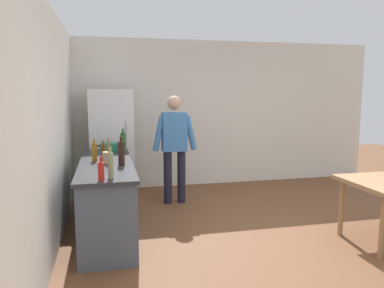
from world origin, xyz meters
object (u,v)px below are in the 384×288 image
object	(u,v)px
cooking_pot	(110,147)
person	(174,142)
refrigerator	(112,144)
bottle_beer_brown	(104,153)
bottle_wine_dark	(121,153)
bottle_vinegar_tall	(111,165)
bottle_sauce_red	(101,171)
bottle_oil_amber	(94,152)
utensil_jar	(107,157)
bottle_wine_green	(123,142)

from	to	relation	value
cooking_pot	person	bearing A→B (deg)	9.51
refrigerator	bottle_beer_brown	world-z (taller)	refrigerator
bottle_wine_dark	cooking_pot	bearing A→B (deg)	96.06
bottle_vinegar_tall	bottle_sauce_red	xyz separation A→B (m)	(-0.09, -0.07, -0.04)
bottle_wine_dark	bottle_vinegar_tall	distance (m)	0.68
bottle_vinegar_tall	person	bearing A→B (deg)	63.14
person	bottle_oil_amber	world-z (taller)	person
refrigerator	bottle_wine_dark	bearing A→B (deg)	-87.50
refrigerator	bottle_vinegar_tall	distance (m)	2.53
cooking_pot	refrigerator	bearing A→B (deg)	86.85
refrigerator	utensil_jar	bearing A→B (deg)	-92.76
refrigerator	cooking_pot	world-z (taller)	refrigerator
person	bottle_beer_brown	distance (m)	1.46
bottle_wine_dark	bottle_wine_green	xyz separation A→B (m)	(0.06, 0.95, 0.00)
cooking_pot	utensil_jar	world-z (taller)	utensil_jar
bottle_sauce_red	cooking_pot	bearing A→B (deg)	86.83
utensil_jar	bottle_sauce_red	distance (m)	0.90
bottle_oil_amber	bottle_wine_green	world-z (taller)	bottle_wine_green
bottle_beer_brown	bottle_sauce_red	distance (m)	1.05
refrigerator	bottle_beer_brown	xyz separation A→B (m)	(-0.12, -1.54, 0.11)
utensil_jar	bottle_beer_brown	bearing A→B (deg)	104.08
person	bottle_oil_amber	xyz separation A→B (m)	(-1.19, -0.93, 0.04)
bottle_sauce_red	refrigerator	bearing A→B (deg)	86.83
bottle_wine_green	bottle_sauce_red	size ratio (longest dim) A/B	1.42
cooking_pot	bottle_vinegar_tall	xyz separation A→B (m)	(-0.01, -1.81, 0.08)
bottle_wine_dark	bottle_wine_green	distance (m)	0.95
bottle_beer_brown	bottle_vinegar_tall	bearing A→B (deg)	-85.87
person	bottle_vinegar_tall	size ratio (longest dim) A/B	5.31
bottle_beer_brown	utensil_jar	bearing A→B (deg)	-75.92
person	bottle_oil_amber	size ratio (longest dim) A/B	6.07
bottle_vinegar_tall	bottle_oil_amber	bearing A→B (deg)	100.09
refrigerator	bottle_wine_green	size ratio (longest dim) A/B	5.29
bottle_wine_dark	bottle_sauce_red	world-z (taller)	bottle_wine_dark
utensil_jar	bottle_wine_green	world-z (taller)	bottle_wine_green
refrigerator	bottle_vinegar_tall	world-z (taller)	refrigerator
utensil_jar	bottle_vinegar_tall	distance (m)	0.83
refrigerator	cooking_pot	xyz separation A→B (m)	(-0.04, -0.72, 0.06)
cooking_pot	bottle_wine_dark	bearing A→B (deg)	-83.94
bottle_vinegar_tall	bottle_sauce_red	size ratio (longest dim) A/B	1.33
cooking_pot	bottle_wine_dark	xyz separation A→B (m)	(0.12, -1.14, 0.09)
bottle_beer_brown	refrigerator	bearing A→B (deg)	85.50
cooking_pot	bottle_wine_green	xyz separation A→B (m)	(0.18, -0.19, 0.09)
cooking_pot	utensil_jar	xyz separation A→B (m)	(-0.04, -0.98, 0.02)
refrigerator	bottle_wine_green	xyz separation A→B (m)	(0.14, -0.91, 0.15)
bottle_vinegar_tall	bottle_wine_green	bearing A→B (deg)	83.15
utensil_jar	bottle_sauce_red	bearing A→B (deg)	-93.94
bottle_vinegar_tall	bottle_oil_amber	xyz separation A→B (m)	(-0.19, 1.04, -0.02)
bottle_wine_green	bottle_wine_dark	bearing A→B (deg)	-93.81
cooking_pot	bottle_sauce_red	bearing A→B (deg)	-93.17
refrigerator	person	world-z (taller)	refrigerator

